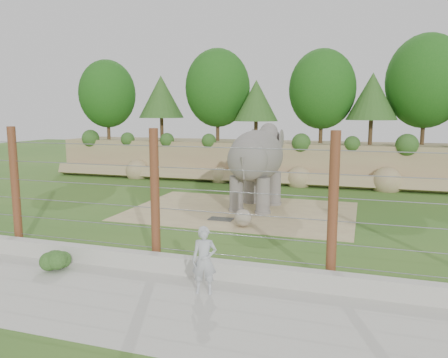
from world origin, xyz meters
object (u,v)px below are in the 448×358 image
(elephant, at_px, (256,168))
(barrier_fence, at_px, (155,198))
(stone_ball, at_px, (243,218))
(zookeeper, at_px, (204,260))

(elephant, xyz_separation_m, barrier_fence, (-0.98, -8.34, 0.10))
(elephant, bearing_deg, stone_ball, -81.55)
(zookeeper, bearing_deg, barrier_fence, 130.03)
(stone_ball, height_order, barrier_fence, barrier_fence)
(stone_ball, height_order, zookeeper, zookeeper)
(stone_ball, relative_size, barrier_fence, 0.03)
(stone_ball, bearing_deg, barrier_fence, -105.07)
(barrier_fence, xyz_separation_m, zookeeper, (2.08, -1.54, -1.15))
(elephant, relative_size, zookeeper, 2.79)
(elephant, bearing_deg, barrier_fence, -93.62)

